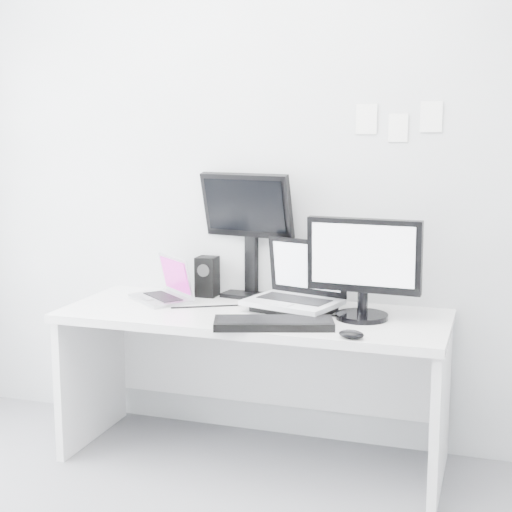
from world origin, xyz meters
The scene contains 12 objects.
back_wall centered at (0.00, 1.60, 1.35)m, with size 3.60×3.60×0.00m, color silver.
desk centered at (0.00, 1.25, 0.36)m, with size 1.80×0.70×0.73m, color silver.
macbook centered at (-0.51, 1.33, 0.85)m, with size 0.31×0.23×0.23m, color #AAAAAF.
speaker centered at (-0.33, 1.50, 0.83)m, with size 0.10×0.10×0.20m, color black.
dell_laptop centered at (0.17, 1.31, 0.90)m, with size 0.41×0.32×0.34m, color #B8BABF.
rear_monitor centered at (-0.12, 1.55, 1.05)m, with size 0.48×0.17×0.65m, color black.
samsung_monitor centered at (0.51, 1.28, 0.97)m, with size 0.52×0.24×0.47m, color black.
keyboard centered at (0.17, 1.02, 0.75)m, with size 0.51×0.18×0.03m, color black.
mouse centered at (0.52, 0.95, 0.75)m, with size 0.11×0.07×0.04m, color black.
wall_note_0 centered at (0.45, 1.59, 1.62)m, with size 0.10×0.00×0.14m, color white.
wall_note_1 centered at (0.60, 1.59, 1.58)m, with size 0.09×0.00×0.13m, color white.
wall_note_2 centered at (0.75, 1.59, 1.63)m, with size 0.10×0.00×0.14m, color white.
Camera 1 is at (1.09, -2.05, 1.59)m, focal length 53.61 mm.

